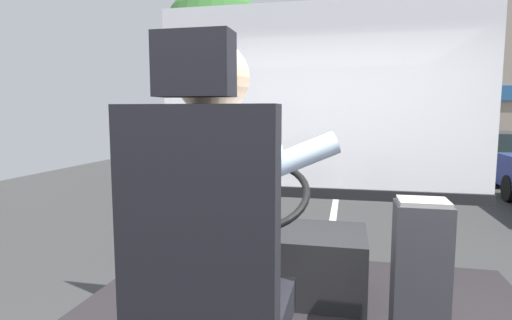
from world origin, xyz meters
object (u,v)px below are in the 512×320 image
(driver_seat, at_px, (209,282))
(parked_car_black, at_px, (452,139))
(steering_console, at_px, (276,257))
(bus_driver, at_px, (218,202))
(fare_box, at_px, (420,278))
(parked_car_green, at_px, (493,154))

(driver_seat, relative_size, parked_car_black, 0.33)
(steering_console, bearing_deg, bus_driver, -90.00)
(bus_driver, relative_size, fare_box, 1.17)
(steering_console, relative_size, fare_box, 1.50)
(driver_seat, height_order, parked_car_green, driver_seat)
(steering_console, distance_m, fare_box, 0.93)
(parked_car_black, bearing_deg, fare_box, -103.12)
(bus_driver, bearing_deg, steering_console, 90.00)
(bus_driver, xyz_separation_m, parked_car_green, (4.44, 11.54, -0.89))
(parked_car_black, bearing_deg, parked_car_green, -92.04)
(parked_car_black, bearing_deg, steering_console, -106.06)
(fare_box, xyz_separation_m, parked_car_green, (3.67, 10.88, -0.43))
(driver_seat, relative_size, steering_console, 1.23)
(bus_driver, height_order, fare_box, bus_driver)
(fare_box, distance_m, parked_car_green, 11.49)
(parked_car_green, bearing_deg, steering_console, -113.16)
(bus_driver, xyz_separation_m, steering_console, (-0.00, 1.16, -0.61))
(steering_console, bearing_deg, parked_car_black, 73.94)
(bus_driver, relative_size, parked_car_green, 0.21)
(bus_driver, distance_m, parked_car_green, 12.39)
(bus_driver, distance_m, steering_console, 1.31)
(driver_seat, distance_m, steering_console, 1.32)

